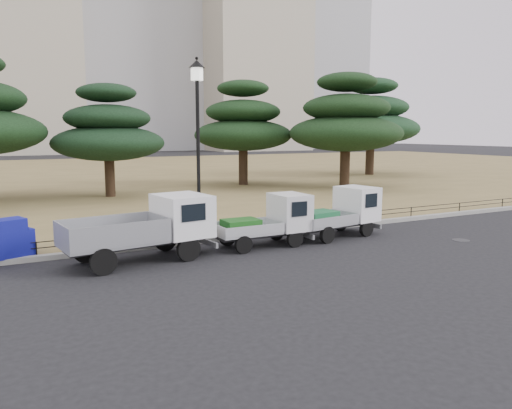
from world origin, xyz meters
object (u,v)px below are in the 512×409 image
street_lamp (198,119)px  truck_kei_front (269,221)px  truck_large (147,226)px  truck_kei_rear (341,212)px

street_lamp → truck_kei_front: bearing=-42.1°
truck_large → street_lamp: bearing=29.1°
street_lamp → truck_kei_rear: bearing=-16.7°
truck_kei_front → truck_kei_rear: size_ratio=0.91×
truck_large → truck_kei_front: bearing=-7.2°
truck_large → truck_kei_rear: truck_large is taller
truck_kei_rear → street_lamp: bearing=154.6°
truck_large → truck_kei_front: (4.15, 0.06, -0.20)m
truck_kei_front → truck_kei_rear: truck_kei_rear is taller
truck_large → street_lamp: size_ratio=0.75×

